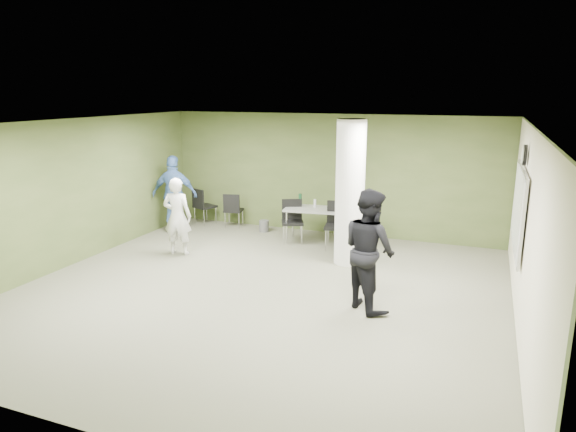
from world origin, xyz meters
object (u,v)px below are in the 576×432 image
at_px(chair_back_left, 202,203).
at_px(woman_white, 177,216).
at_px(folding_table, 321,211).
at_px(man_blue, 175,195).
at_px(man_black, 369,250).

height_order(chair_back_left, woman_white, woman_white).
bearing_deg(chair_back_left, folding_table, -165.61).
xyz_separation_m(chair_back_left, man_blue, (-0.19, -0.91, 0.38)).
distance_m(woman_white, man_blue, 1.71).
distance_m(folding_table, man_black, 3.61).
distance_m(folding_table, woman_white, 3.12).
bearing_deg(folding_table, man_black, -67.17).
height_order(man_black, man_blue, man_black).
relative_size(woman_white, man_black, 0.85).
xyz_separation_m(chair_back_left, man_black, (5.05, -3.57, 0.41)).
height_order(folding_table, man_black, man_black).
distance_m(chair_back_left, man_blue, 1.01).
xyz_separation_m(folding_table, woman_white, (-2.49, -1.88, 0.08)).
xyz_separation_m(chair_back_left, woman_white, (0.79, -2.31, 0.26)).
bearing_deg(woman_white, chair_back_left, -82.68).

